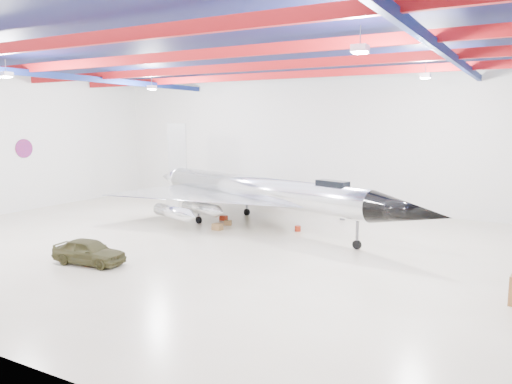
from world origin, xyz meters
The scene contains 14 objects.
floor centered at (0.00, 0.00, 0.00)m, with size 40.00×40.00×0.00m, color #BEB297.
wall_back centered at (0.00, 15.00, 5.50)m, with size 40.00×40.00×0.00m, color silver.
wall_left centered at (-20.00, 0.00, 5.50)m, with size 30.00×30.00×0.00m, color silver.
ceiling centered at (0.00, 0.00, 11.00)m, with size 40.00×40.00×0.00m, color #0A0F38.
ceiling_structure centered at (0.00, 0.00, 10.32)m, with size 39.50×29.50×1.08m.
wall_roundel centered at (-19.94, 2.00, 5.00)m, with size 1.50×1.50×0.10m, color #B21414.
jet_aircraft centered at (-0.55, 5.44, 2.28)m, with size 24.80×18.33×6.96m.
jeep centered at (-3.55, -6.56, 0.65)m, with size 1.54×3.82×1.30m, color #3C3A1E.
crate_ply centered at (-2.57, 4.91, 0.17)m, with size 0.48×0.38×0.34m, color olive.
toolbox_red centered at (-3.78, 6.21, 0.18)m, with size 0.50×0.40×0.35m, color maroon.
crate_small centered at (-7.62, 6.73, 0.12)m, with size 0.33×0.27×0.23m, color #59595B.
tool_chest centered at (2.48, 5.48, 0.18)m, with size 0.40×0.40×0.36m, color maroon.
oil_barrel centered at (-2.33, 3.24, 0.22)m, with size 0.62×0.50×0.44m, color olive.
spares_box centered at (3.74, 10.54, 0.18)m, with size 0.40×0.40×0.36m, color #59595B.
Camera 1 is at (15.68, -23.75, 7.11)m, focal length 35.00 mm.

